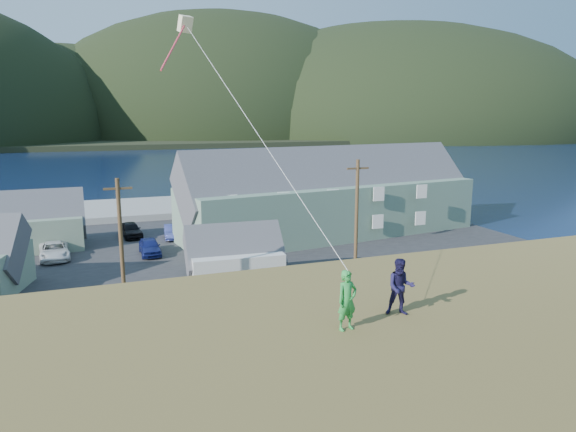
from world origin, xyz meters
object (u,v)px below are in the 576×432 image
Objects in this scene: wharf at (89,212)px; kite_flyer_navy at (401,287)px; shed_white at (234,258)px; shed_palegreen_far at (27,223)px; kite_flyer_green at (347,300)px; lodge at (332,194)px.

wharf is 16.67× the size of kite_flyer_navy.
shed_palegreen_far reaches higher than shed_white.
kite_flyer_navy reaches higher than shed_white.
kite_flyer_navy is at bearing 1.37° from kite_flyer_green.
lodge is at bearing -9.97° from shed_palegreen_far.
kite_flyer_green reaches higher than shed_palegreen_far.
kite_flyer_green is at bearing -122.59° from lodge.
shed_white reaches higher than wharf.
lodge reaches higher than kite_flyer_green.
lodge is 3.18× the size of shed_palegreen_far.
shed_white is at bearing -145.26° from lodge.
kite_flyer_navy is (14.22, -41.34, 5.35)m from shed_palegreen_far.
kite_flyer_green is (-17.13, -37.71, 3.60)m from lodge.
shed_white is at bearing -49.23° from shed_palegreen_far.
kite_flyer_navy is at bearing -81.05° from wharf.
wharf is at bearing 110.69° from shed_white.
kite_flyer_green reaches higher than wharf.
wharf is at bearing 122.51° from kite_flyer_navy.
shed_palegreen_far is 6.69× the size of kite_flyer_navy.
kite_flyer_green is (12.42, -41.74, 5.34)m from shed_palegreen_far.
kite_flyer_navy reaches higher than kite_flyer_green.
lodge is 4.53× the size of shed_white.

